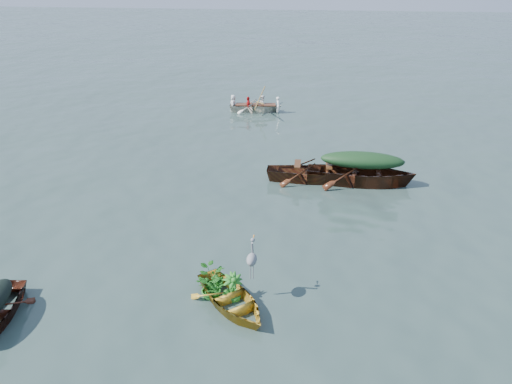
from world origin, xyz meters
The scene contains 11 objects.
ground centered at (0.00, 0.00, 0.00)m, with size 140.00×140.00×0.00m, color #314540.
yellow_dinghy centered at (-0.60, -3.68, 0.00)m, with size 1.19×2.75×0.71m, color #B68223.
green_tarp_boat centered at (2.42, 3.21, 0.00)m, with size 1.51×4.86×1.16m, color #472010.
open_wooden_boat centered at (0.86, 3.25, 0.00)m, with size 1.32×4.23×0.98m, color #502D14.
rowed_boat centered at (-2.18, 11.41, 0.00)m, with size 1.05×3.51×0.79m, color white.
green_tarp_cover centered at (2.42, 3.21, 0.84)m, with size 0.83×2.67×0.52m, color #143316.
thwart_benches centered at (0.86, 3.25, 0.51)m, with size 0.79×2.11×0.04m, color #43230F, non-canonical shape.
heron centered at (-0.22, -3.28, 0.82)m, with size 0.28×0.40×0.92m, color gray, non-canonical shape.
dinghy_weeds centered at (-0.94, -3.25, 0.66)m, with size 0.70×0.90×0.60m, color #206A1B.
rowers centered at (-2.18, 11.41, 0.78)m, with size 0.95×2.46×0.76m, color white.
oars centered at (-2.18, 11.41, 0.43)m, with size 2.60×0.60×0.06m, color olive, non-canonical shape.
Camera 1 is at (1.09, -12.09, 6.60)m, focal length 35.00 mm.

